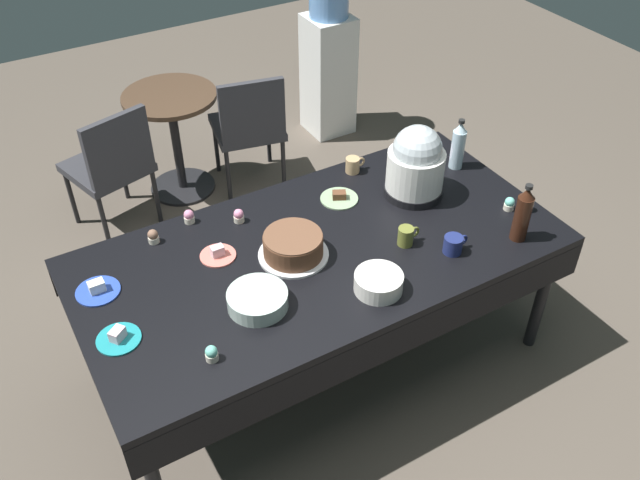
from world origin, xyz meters
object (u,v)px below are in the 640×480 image
water_cooler (328,58)px  cupcake_mint (212,354)px  slow_cooker (416,164)px  cupcake_vanilla (509,204)px  dessert_plate_cobalt (98,289)px  dessert_plate_sage (339,198)px  ceramic_snack_bowl (379,282)px  cupcake_cocoa (239,216)px  cupcake_berry (153,236)px  soda_bottle_water (458,146)px  maroon_chair_right (249,124)px  coffee_mug_tan (353,165)px  soda_bottle_cola (523,214)px  cupcake_rose (189,217)px  glass_salad_bowl (258,300)px  maroon_chair_left (112,163)px  cupcake_lemon (528,205)px  potluck_table (320,259)px  coffee_mug_navy (453,244)px  frosted_layer_cake (293,246)px  dessert_plate_coral (218,254)px  dessert_plate_teal (118,337)px  coffee_mug_olive (406,236)px  round_cafe_table (174,125)px

water_cooler → cupcake_mint: bearing=-129.2°
slow_cooker → cupcake_vanilla: slow_cooker is taller
dessert_plate_cobalt → dessert_plate_sage: bearing=2.4°
ceramic_snack_bowl → cupcake_cocoa: bearing=113.2°
cupcake_berry → soda_bottle_water: size_ratio=0.24×
dessert_plate_cobalt → cupcake_cocoa: cupcake_cocoa is taller
slow_cooker → dessert_plate_sage: 0.41m
soda_bottle_water → maroon_chair_right: soda_bottle_water is taller
cupcake_vanilla → coffee_mug_tan: 0.81m
dessert_plate_sage → soda_bottle_cola: bearing=-50.4°
cupcake_berry → cupcake_rose: size_ratio=1.00×
glass_salad_bowl → cupcake_cocoa: size_ratio=3.74×
cupcake_berry → maroon_chair_left: size_ratio=0.08×
soda_bottle_cola → soda_bottle_water: size_ratio=1.06×
coffee_mug_tan → cupcake_lemon: bearing=-52.2°
dessert_plate_cobalt → soda_bottle_cola: soda_bottle_cola is taller
cupcake_lemon → potluck_table: bearing=165.7°
dessert_plate_cobalt → maroon_chair_right: (1.34, 1.35, -0.27)m
cupcake_berry → coffee_mug_navy: size_ratio=0.54×
cupcake_cocoa → soda_bottle_water: soda_bottle_water is taller
frosted_layer_cake → dessert_plate_coral: frosted_layer_cake is taller
dessert_plate_teal → coffee_mug_tan: size_ratio=1.57×
dessert_plate_sage → coffee_mug_olive: bearing=-79.3°
dessert_plate_coral → maroon_chair_right: bearing=60.0°
cupcake_rose → round_cafe_table: 1.41m
ceramic_snack_bowl → coffee_mug_olive: 0.34m
cupcake_cocoa → cupcake_berry: size_ratio=1.00×
ceramic_snack_bowl → coffee_mug_olive: bearing=34.1°
cupcake_lemon → coffee_mug_tan: 0.90m
dessert_plate_cobalt → cupcake_lemon: cupcake_lemon is taller
dessert_plate_coral → cupcake_berry: bearing=131.6°
dessert_plate_sage → maroon_chair_left: bearing=121.6°
slow_cooker → coffee_mug_olive: 0.42m
maroon_chair_right → cupcake_mint: bearing=-118.8°
water_cooler → coffee_mug_olive: bearing=-112.1°
glass_salad_bowl → coffee_mug_olive: coffee_mug_olive is taller
potluck_table → ceramic_snack_bowl: 0.38m
ceramic_snack_bowl → soda_bottle_water: 1.05m
coffee_mug_olive → frosted_layer_cake: bearing=159.1°
round_cafe_table → frosted_layer_cake: bearing=-92.5°
frosted_layer_cake → cupcake_mint: (-0.55, -0.37, -0.02)m
cupcake_lemon → coffee_mug_olive: coffee_mug_olive is taller
frosted_layer_cake → water_cooler: bearing=55.5°
frosted_layer_cake → soda_bottle_cola: size_ratio=1.07×
dessert_plate_sage → coffee_mug_navy: 0.64m
dessert_plate_cobalt → dessert_plate_sage: 1.22m
coffee_mug_olive → water_cooler: bearing=67.9°
dessert_plate_cobalt → dessert_plate_teal: (-0.01, -0.31, 0.00)m
dessert_plate_coral → slow_cooker: bearing=-2.7°
dessert_plate_coral → cupcake_rose: size_ratio=2.41×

